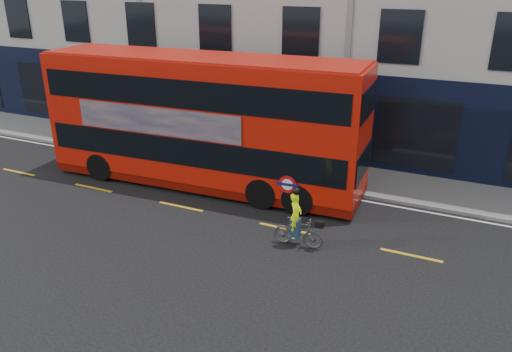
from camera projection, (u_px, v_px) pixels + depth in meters
The scene contains 7 objects.
ground at pixel (267, 250), 14.99m from camera, with size 120.00×120.00×0.00m, color black.
pavement at pixel (330, 175), 20.45m from camera, with size 60.00×3.00×0.12m, color slate.
kerb at pixel (318, 188), 19.18m from camera, with size 60.00×0.12×0.13m, color gray.
road_edge_line at pixel (316, 192), 18.95m from camera, with size 58.00×0.10×0.01m, color silver.
lane_dashes at pixel (285, 229), 16.25m from camera, with size 58.00×0.12×0.01m, color gold, non-canonical shape.
bus at pixel (204, 121), 18.85m from camera, with size 12.47×3.35×4.98m.
cyclist at pixel (297, 227), 15.00m from camera, with size 1.59×0.54×1.92m.
Camera 1 is at (5.15, -12.00, 7.69)m, focal length 35.00 mm.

